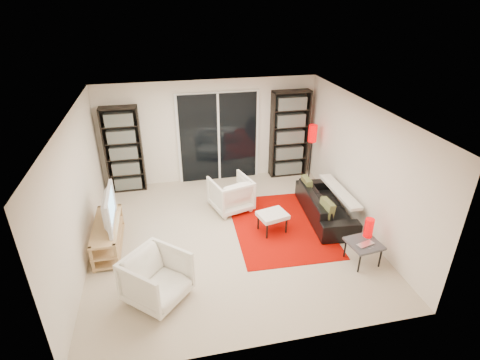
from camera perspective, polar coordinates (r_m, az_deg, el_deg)
The scene contains 20 objects.
floor at distance 7.13m, azimuth -1.47°, elevation -8.46°, with size 5.00×5.00×0.00m, color beige.
wall_back at distance 8.79m, azimuth -4.65°, elevation 7.34°, with size 5.00×0.02×2.40m, color white.
wall_front at distance 4.47m, azimuth 4.56°, elevation -13.95°, with size 5.00×0.02×2.40m, color white.
wall_left at distance 6.59m, azimuth -23.49°, elevation -1.87°, with size 0.02×5.00×2.40m, color white.
wall_right at distance 7.34m, azimuth 17.96°, elevation 2.03°, with size 0.02×5.00×2.40m, color white.
ceiling at distance 6.07m, azimuth -1.74°, elevation 10.38°, with size 5.00×5.00×0.02m, color white.
sliding_door at distance 8.83m, azimuth -3.29°, elevation 6.45°, with size 1.92×0.08×2.16m.
bookshelf_left at distance 8.70m, azimuth -17.30°, elevation 4.38°, with size 0.80×0.30×1.95m.
bookshelf_right at distance 9.11m, azimuth 7.53°, elevation 6.91°, with size 0.90×0.30×2.10m.
tv_stand at distance 7.07m, azimuth -19.48°, elevation -7.97°, with size 0.43×1.36×0.50m.
tv at distance 6.79m, azimuth -20.00°, elevation -4.19°, with size 1.06×0.14×0.61m, color black.
rug at distance 7.43m, azimuth 6.20°, elevation -6.94°, with size 1.79×2.43×0.01m, color #AB0700.
sofa at distance 7.73m, azimuth 12.88°, elevation -3.71°, with size 1.89×0.74×0.55m, color black.
armchair_back at distance 7.78m, azimuth -1.41°, elevation -2.11°, with size 0.76×0.78×0.71m, color white.
armchair_front at distance 5.77m, azimuth -12.56°, elevation -14.41°, with size 0.80×0.82×0.75m, color white.
ottoman at distance 7.09m, azimuth 4.98°, elevation -5.48°, with size 0.61×0.54×0.40m.
side_table at distance 6.63m, azimuth 18.36°, elevation -9.32°, with size 0.57×0.57×0.40m.
laptop at distance 6.52m, azimuth 18.86°, elevation -9.45°, with size 0.30×0.19×0.02m, color silver.
table_lamp at distance 6.69m, azimuth 19.04°, elevation -6.89°, with size 0.15×0.15×0.34m, color #D70002.
floor_lamp at distance 8.72m, azimuth 10.94°, elevation 6.12°, with size 0.22×0.22×1.44m.
Camera 1 is at (-1.05, -5.73, 4.11)m, focal length 28.00 mm.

